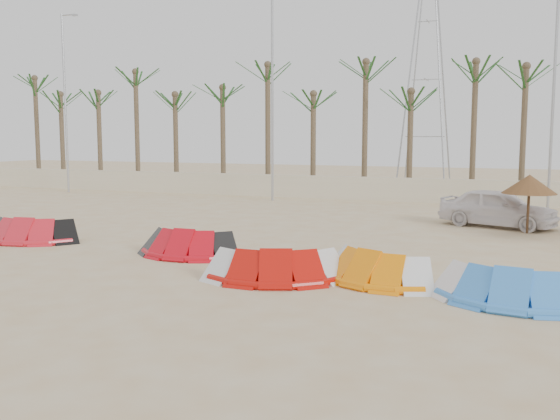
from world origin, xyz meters
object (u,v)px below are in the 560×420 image
at_px(parasol_left, 529,184).
at_px(car, 498,208).
at_px(kite_blue, 515,283).
at_px(kite_red_right, 281,262).
at_px(kite_orange, 376,265).
at_px(kite_red_left, 35,229).
at_px(kite_red_mid, 192,241).

relative_size(parasol_left, car, 0.49).
bearing_deg(kite_blue, kite_red_right, 178.34).
bearing_deg(kite_orange, kite_blue, -13.76).
xyz_separation_m(kite_orange, kite_blue, (3.23, -0.79, 0.00)).
bearing_deg(kite_red_left, kite_orange, -7.38).
bearing_deg(kite_orange, kite_red_right, -164.43).
distance_m(kite_red_mid, car, 12.61).
xyz_separation_m(kite_red_right, parasol_left, (5.73, 10.16, 1.39)).
distance_m(kite_red_right, kite_orange, 2.35).
bearing_deg(kite_orange, kite_red_mid, 167.73).
bearing_deg(kite_red_left, kite_blue, -8.74).
height_order(kite_orange, kite_blue, same).
relative_size(kite_red_mid, kite_blue, 0.89).
relative_size(kite_red_mid, car, 0.71).
height_order(kite_red_right, parasol_left, parasol_left).
distance_m(kite_red_left, kite_red_right, 10.14).
bearing_deg(kite_blue, car, 94.21).
distance_m(kite_red_right, kite_blue, 5.49).
relative_size(kite_blue, parasol_left, 1.66).
bearing_deg(parasol_left, kite_red_left, -153.04).
xyz_separation_m(kite_red_left, kite_orange, (12.17, -1.58, -0.00)).
bearing_deg(kite_red_right, kite_red_mid, 152.21).
distance_m(kite_red_right, parasol_left, 11.75).
height_order(kite_red_mid, kite_orange, same).
bearing_deg(kite_orange, parasol_left, 69.99).
height_order(kite_orange, parasol_left, parasol_left).
relative_size(kite_red_mid, kite_red_right, 0.83).
xyz_separation_m(kite_red_left, kite_red_mid, (6.27, -0.29, -0.00)).
distance_m(kite_orange, car, 11.06).
relative_size(kite_red_left, kite_blue, 1.00).
height_order(kite_red_left, car, car).
distance_m(kite_blue, car, 11.62).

